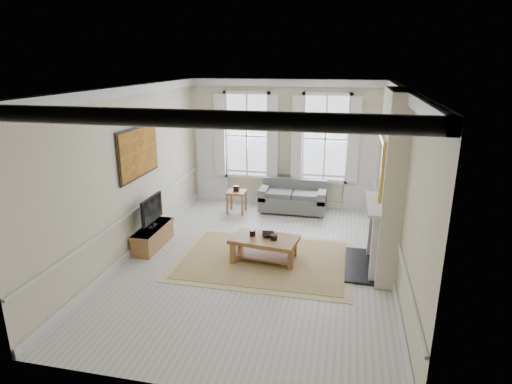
% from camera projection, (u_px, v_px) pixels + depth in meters
% --- Properties ---
extents(floor, '(7.20, 7.20, 0.00)m').
position_uv_depth(floor, '(257.00, 261.00, 8.58)').
color(floor, '#B7B5AD').
rests_on(floor, ground).
extents(ceiling, '(7.20, 7.20, 0.00)m').
position_uv_depth(ceiling, '(258.00, 87.00, 7.57)').
color(ceiling, white).
rests_on(ceiling, back_wall).
extents(back_wall, '(5.20, 0.00, 5.20)m').
position_uv_depth(back_wall, '(286.00, 144.00, 11.44)').
color(back_wall, beige).
rests_on(back_wall, floor).
extents(left_wall, '(0.00, 7.20, 7.20)m').
position_uv_depth(left_wall, '(131.00, 172.00, 8.61)').
color(left_wall, beige).
rests_on(left_wall, floor).
extents(right_wall, '(0.00, 7.20, 7.20)m').
position_uv_depth(right_wall, '(401.00, 188.00, 7.55)').
color(right_wall, beige).
rests_on(right_wall, floor).
extents(window_left, '(1.26, 0.20, 2.20)m').
position_uv_depth(window_left, '(247.00, 136.00, 11.54)').
color(window_left, '#B2BCC6').
rests_on(window_left, back_wall).
extents(window_right, '(1.26, 0.20, 2.20)m').
position_uv_depth(window_right, '(325.00, 139.00, 11.12)').
color(window_right, '#B2BCC6').
rests_on(window_right, back_wall).
extents(door_left, '(0.90, 0.08, 2.30)m').
position_uv_depth(door_left, '(213.00, 161.00, 11.98)').
color(door_left, silver).
rests_on(door_left, floor).
extents(door_right, '(0.90, 0.08, 2.30)m').
position_uv_depth(door_right, '(363.00, 168.00, 11.15)').
color(door_right, silver).
rests_on(door_right, floor).
extents(painting, '(0.05, 1.66, 1.06)m').
position_uv_depth(painting, '(139.00, 152.00, 8.77)').
color(painting, '#C18721').
rests_on(painting, left_wall).
extents(chimney_breast, '(0.35, 1.70, 3.38)m').
position_uv_depth(chimney_breast, '(390.00, 184.00, 7.77)').
color(chimney_breast, beige).
rests_on(chimney_breast, floor).
extents(hearth, '(0.55, 1.50, 0.05)m').
position_uv_depth(hearth, '(359.00, 265.00, 8.36)').
color(hearth, black).
rests_on(hearth, floor).
extents(fireplace, '(0.21, 1.45, 1.33)m').
position_uv_depth(fireplace, '(373.00, 232.00, 8.11)').
color(fireplace, silver).
rests_on(fireplace, floor).
extents(mirror, '(0.06, 1.26, 1.06)m').
position_uv_depth(mirror, '(379.00, 165.00, 7.71)').
color(mirror, gold).
rests_on(mirror, chimney_breast).
extents(sofa, '(1.72, 0.84, 0.83)m').
position_uv_depth(sofa, '(293.00, 198.00, 11.32)').
color(sofa, '#555553').
rests_on(sofa, floor).
extents(side_table, '(0.49, 0.49, 0.59)m').
position_uv_depth(side_table, '(237.00, 195.00, 11.18)').
color(side_table, brown).
rests_on(side_table, floor).
extents(rug, '(3.50, 2.60, 0.02)m').
position_uv_depth(rug, '(264.00, 260.00, 8.62)').
color(rug, '#9D8051').
rests_on(rug, floor).
extents(coffee_table, '(1.39, 0.92, 0.49)m').
position_uv_depth(coffee_table, '(264.00, 242.00, 8.50)').
color(coffee_table, brown).
rests_on(coffee_table, rug).
extents(ceramic_pot_a, '(0.12, 0.12, 0.12)m').
position_uv_depth(ceramic_pot_a, '(253.00, 233.00, 8.55)').
color(ceramic_pot_a, black).
rests_on(ceramic_pot_a, coffee_table).
extents(ceramic_pot_b, '(0.14, 0.14, 0.10)m').
position_uv_depth(ceramic_pot_b, '(274.00, 237.00, 8.37)').
color(ceramic_pot_b, black).
rests_on(ceramic_pot_b, coffee_table).
extents(bowl, '(0.31, 0.31, 0.07)m').
position_uv_depth(bowl, '(268.00, 235.00, 8.55)').
color(bowl, black).
rests_on(bowl, coffee_table).
extents(tv_stand, '(0.41, 1.26, 0.45)m').
position_uv_depth(tv_stand, '(153.00, 237.00, 9.18)').
color(tv_stand, brown).
rests_on(tv_stand, floor).
extents(tv, '(0.08, 0.90, 0.68)m').
position_uv_depth(tv, '(152.00, 210.00, 8.99)').
color(tv, black).
rests_on(tv, tv_stand).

